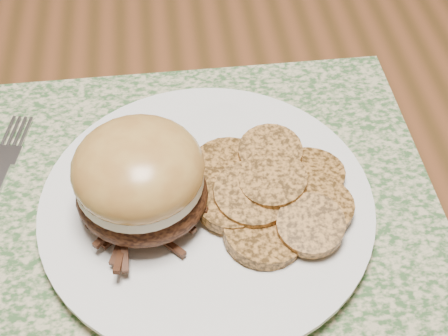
% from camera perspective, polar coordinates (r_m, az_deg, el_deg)
% --- Properties ---
extents(dining_table, '(1.50, 0.90, 0.75)m').
position_cam_1_polar(dining_table, '(0.75, -0.82, 7.22)').
color(dining_table, brown).
rests_on(dining_table, ground).
extents(placemat, '(0.45, 0.33, 0.00)m').
position_cam_1_polar(placemat, '(0.54, -4.55, -2.81)').
color(placemat, '#385E30').
rests_on(placemat, dining_table).
extents(dinner_plate, '(0.26, 0.26, 0.02)m').
position_cam_1_polar(dinner_plate, '(0.52, -1.58, -3.53)').
color(dinner_plate, white).
rests_on(dinner_plate, placemat).
extents(pork_sandwich, '(0.13, 0.13, 0.08)m').
position_cam_1_polar(pork_sandwich, '(0.48, -7.72, -1.00)').
color(pork_sandwich, black).
rests_on(pork_sandwich, dinner_plate).
extents(roasted_potatoes, '(0.15, 0.15, 0.03)m').
position_cam_1_polar(roasted_potatoes, '(0.51, 4.31, -2.20)').
color(roasted_potatoes, '#AD7233').
rests_on(roasted_potatoes, dinner_plate).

